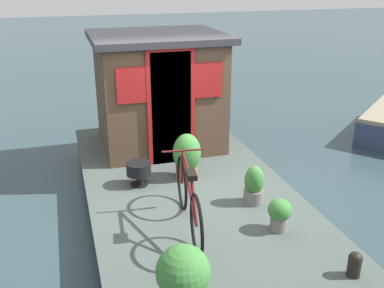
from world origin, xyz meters
The scene contains 10 objects.
ground_plane centered at (0.00, 0.00, 0.00)m, with size 60.00×60.00×0.00m, color #2D4247.
houseboat_deck centered at (0.00, 0.00, 0.21)m, with size 5.64×2.71×0.41m.
houseboat_cabin centered at (1.70, 0.00, 1.35)m, with size 1.85×2.09×1.85m.
bicycle centered at (-1.03, 0.29, 0.79)m, with size 1.67×0.50×0.81m.
potted_plant_mint centered at (-2.24, 0.69, 0.74)m, with size 0.48×0.48×0.61m.
potted_plant_thyme centered at (-0.68, -0.67, 0.65)m, with size 0.26×0.26×0.50m.
potted_plant_sage centered at (0.27, -0.07, 0.74)m, with size 0.40×0.40×0.66m.
potted_plant_rosemary centered at (-1.35, -0.69, 0.62)m, with size 0.27×0.27×0.39m.
charcoal_grill centered at (0.24, 0.63, 0.64)m, with size 0.34×0.34×0.33m.
mooring_bollard centered at (-2.30, -1.01, 0.55)m, with size 0.14×0.14×0.26m.
Camera 1 is at (-5.28, 1.52, 3.18)m, focal length 41.79 mm.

